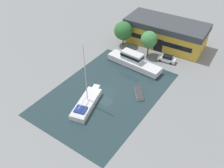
{
  "coord_description": "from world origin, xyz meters",
  "views": [
    {
      "loc": [
        23.43,
        -31.65,
        34.35
      ],
      "look_at": [
        0.0,
        2.2,
        1.0
      ],
      "focal_mm": 40.0,
      "sensor_mm": 36.0,
      "label": 1
    }
  ],
  "objects_px": {
    "quay_tree_near_building": "(149,39)",
    "sailboat_moored": "(87,103)",
    "warehouse_building": "(166,33)",
    "small_dinghy": "(139,93)",
    "parked_car": "(167,59)",
    "quay_tree_by_water": "(123,31)",
    "motor_cruiser": "(134,62)"
  },
  "relations": [
    {
      "from": "parked_car",
      "to": "motor_cruiser",
      "type": "distance_m",
      "value": 8.55
    },
    {
      "from": "sailboat_moored",
      "to": "motor_cruiser",
      "type": "bearing_deg",
      "value": 72.94
    },
    {
      "from": "quay_tree_near_building",
      "to": "quay_tree_by_water",
      "type": "distance_m",
      "value": 8.1
    },
    {
      "from": "quay_tree_by_water",
      "to": "parked_car",
      "type": "bearing_deg",
      "value": -3.49
    },
    {
      "from": "parked_car",
      "to": "sailboat_moored",
      "type": "distance_m",
      "value": 24.1
    },
    {
      "from": "sailboat_moored",
      "to": "parked_car",
      "type": "bearing_deg",
      "value": 59.7
    },
    {
      "from": "sailboat_moored",
      "to": "warehouse_building",
      "type": "bearing_deg",
      "value": 71.26
    },
    {
      "from": "sailboat_moored",
      "to": "motor_cruiser",
      "type": "xyz_separation_m",
      "value": [
        0.53,
        16.93,
        0.59
      ]
    },
    {
      "from": "quay_tree_near_building",
      "to": "parked_car",
      "type": "height_order",
      "value": "quay_tree_near_building"
    },
    {
      "from": "quay_tree_by_water",
      "to": "parked_car",
      "type": "height_order",
      "value": "quay_tree_by_water"
    },
    {
      "from": "parked_car",
      "to": "sailboat_moored",
      "type": "xyz_separation_m",
      "value": [
        -6.26,
        -23.27,
        -0.15
      ]
    },
    {
      "from": "warehouse_building",
      "to": "quay_tree_by_water",
      "type": "relative_size",
      "value": 3.27
    },
    {
      "from": "warehouse_building",
      "to": "small_dinghy",
      "type": "xyz_separation_m",
      "value": [
        4.83,
        -22.17,
        -3.0
      ]
    },
    {
      "from": "motor_cruiser",
      "to": "small_dinghy",
      "type": "distance_m",
      "value": 10.23
    },
    {
      "from": "quay_tree_by_water",
      "to": "motor_cruiser",
      "type": "xyz_separation_m",
      "value": [
        7.57,
        -7.15,
        -2.84
      ]
    },
    {
      "from": "quay_tree_near_building",
      "to": "motor_cruiser",
      "type": "relative_size",
      "value": 0.48
    },
    {
      "from": "parked_car",
      "to": "sailboat_moored",
      "type": "relative_size",
      "value": 0.33
    },
    {
      "from": "quay_tree_near_building",
      "to": "sailboat_moored",
      "type": "distance_m",
      "value": 23.48
    },
    {
      "from": "quay_tree_by_water",
      "to": "parked_car",
      "type": "xyz_separation_m",
      "value": [
        13.29,
        -0.81,
        -3.28
      ]
    },
    {
      "from": "warehouse_building",
      "to": "parked_car",
      "type": "distance_m",
      "value": 9.21
    },
    {
      "from": "warehouse_building",
      "to": "sailboat_moored",
      "type": "distance_m",
      "value": 31.18
    },
    {
      "from": "quay_tree_by_water",
      "to": "small_dinghy",
      "type": "xyz_separation_m",
      "value": [
        13.75,
        -15.23,
        -3.88
      ]
    },
    {
      "from": "warehouse_building",
      "to": "quay_tree_near_building",
      "type": "relative_size",
      "value": 3.26
    },
    {
      "from": "parked_car",
      "to": "motor_cruiser",
      "type": "xyz_separation_m",
      "value": [
        -5.72,
        -6.34,
        0.44
      ]
    },
    {
      "from": "quay_tree_by_water",
      "to": "motor_cruiser",
      "type": "height_order",
      "value": "quay_tree_by_water"
    },
    {
      "from": "quay_tree_by_water",
      "to": "parked_car",
      "type": "relative_size",
      "value": 1.46
    },
    {
      "from": "parked_car",
      "to": "small_dinghy",
      "type": "distance_m",
      "value": 14.44
    },
    {
      "from": "sailboat_moored",
      "to": "quay_tree_near_building",
      "type": "bearing_deg",
      "value": 72.26
    },
    {
      "from": "quay_tree_by_water",
      "to": "sailboat_moored",
      "type": "distance_m",
      "value": 25.32
    },
    {
      "from": "small_dinghy",
      "to": "sailboat_moored",
      "type": "bearing_deg",
      "value": 13.36
    },
    {
      "from": "quay_tree_near_building",
      "to": "sailboat_moored",
      "type": "bearing_deg",
      "value": -92.49
    },
    {
      "from": "quay_tree_by_water",
      "to": "small_dinghy",
      "type": "relative_size",
      "value": 1.59
    }
  ]
}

